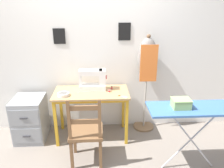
# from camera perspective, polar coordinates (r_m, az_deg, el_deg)

# --- Properties ---
(ground_plane) EXTENTS (14.00, 14.00, 0.00)m
(ground_plane) POSITION_cam_1_polar(r_m,az_deg,el_deg) (3.20, -5.19, -15.85)
(ground_plane) COLOR gray
(wall_back) EXTENTS (10.00, 0.06, 2.55)m
(wall_back) POSITION_cam_1_polar(r_m,az_deg,el_deg) (3.23, -5.60, 9.38)
(wall_back) COLOR silver
(wall_back) RESTS_ON ground_plane
(sewing_table) EXTENTS (1.05, 0.53, 0.72)m
(sewing_table) POSITION_cam_1_polar(r_m,az_deg,el_deg) (3.10, -5.42, -3.77)
(sewing_table) COLOR tan
(sewing_table) RESTS_ON ground_plane
(sewing_machine) EXTENTS (0.39, 0.16, 0.32)m
(sewing_machine) POSITION_cam_1_polar(r_m,az_deg,el_deg) (3.09, -4.71, 0.91)
(sewing_machine) COLOR white
(sewing_machine) RESTS_ON sewing_table
(fabric_bowl) EXTENTS (0.16, 0.16, 0.04)m
(fabric_bowl) POSITION_cam_1_polar(r_m,az_deg,el_deg) (2.99, -12.58, -2.65)
(fabric_bowl) COLOR silver
(fabric_bowl) RESTS_ON sewing_table
(scissors) EXTENTS (0.13, 0.11, 0.01)m
(scissors) POSITION_cam_1_polar(r_m,az_deg,el_deg) (2.92, 2.45, -3.17)
(scissors) COLOR silver
(scissors) RESTS_ON sewing_table
(thread_spool_near_machine) EXTENTS (0.04, 0.04, 0.03)m
(thread_spool_near_machine) POSITION_cam_1_polar(r_m,az_deg,el_deg) (3.05, -0.75, -1.84)
(thread_spool_near_machine) COLOR red
(thread_spool_near_machine) RESTS_ON sewing_table
(thread_spool_mid_table) EXTENTS (0.03, 0.03, 0.03)m
(thread_spool_mid_table) POSITION_cam_1_polar(r_m,az_deg,el_deg) (3.16, -0.08, -0.98)
(thread_spool_mid_table) COLOR red
(thread_spool_mid_table) RESTS_ON sewing_table
(wooden_chair) EXTENTS (0.40, 0.38, 0.92)m
(wooden_chair) POSITION_cam_1_polar(r_m,az_deg,el_deg) (2.71, -6.81, -12.44)
(wooden_chair) COLOR brown
(wooden_chair) RESTS_ON ground_plane
(filing_cabinet) EXTENTS (0.42, 0.49, 0.64)m
(filing_cabinet) POSITION_cam_1_polar(r_m,az_deg,el_deg) (3.41, -20.53, -8.45)
(filing_cabinet) COLOR #93999E
(filing_cabinet) RESTS_ON ground_plane
(dress_form) EXTENTS (0.32, 0.32, 1.49)m
(dress_form) POSITION_cam_1_polar(r_m,az_deg,el_deg) (3.22, 9.13, 4.79)
(dress_form) COLOR #846647
(dress_form) RESTS_ON ground_plane
(ironing_board) EXTENTS (1.05, 0.37, 0.82)m
(ironing_board) POSITION_cam_1_polar(r_m,az_deg,el_deg) (2.60, 20.91, -6.58)
(ironing_board) COLOR #3D6BAD
(ironing_board) RESTS_ON ground_plane
(storage_box) EXTENTS (0.20, 0.16, 0.10)m
(storage_box) POSITION_cam_1_polar(r_m,az_deg,el_deg) (2.50, 17.57, -4.85)
(storage_box) COLOR #8EB266
(storage_box) RESTS_ON ironing_board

